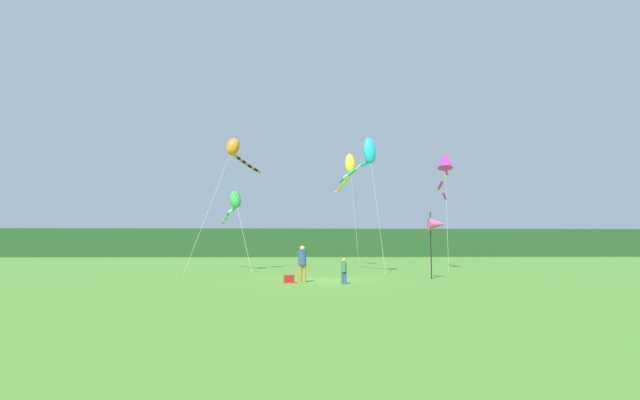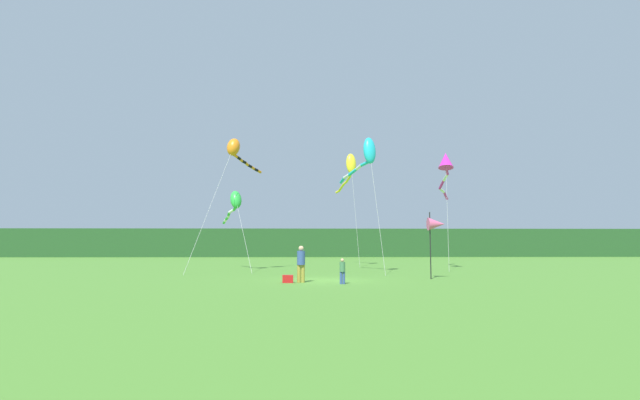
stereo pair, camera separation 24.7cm
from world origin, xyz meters
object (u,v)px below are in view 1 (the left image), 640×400
at_px(person_child, 344,270).
at_px(kite_yellow, 349,167).
at_px(person_adult, 302,262).
at_px(banner_flag_pole, 437,225).
at_px(kite_cyan, 367,155).
at_px(kite_orange, 235,149).
at_px(cooler_box, 289,279).
at_px(kite_magenta, 445,165).
at_px(kite_green, 234,203).

relative_size(person_child, kite_yellow, 0.12).
bearing_deg(person_adult, banner_flag_pole, 16.20).
bearing_deg(kite_yellow, kite_cyan, -89.23).
relative_size(kite_orange, kite_cyan, 1.08).
bearing_deg(kite_cyan, kite_yellow, 90.77).
relative_size(banner_flag_pole, kite_cyan, 0.41).
relative_size(person_adult, person_child, 1.49).
bearing_deg(cooler_box, kite_yellow, 75.10).
bearing_deg(person_child, cooler_box, 162.57).
bearing_deg(kite_orange, kite_yellow, 39.57).
distance_m(cooler_box, kite_magenta, 17.75).
distance_m(person_adult, cooler_box, 1.03).
distance_m(person_adult, kite_cyan, 10.32).
xyz_separation_m(person_adult, kite_yellow, (3.97, 17.09, 7.45)).
height_order(person_child, banner_flag_pole, banner_flag_pole).
relative_size(kite_orange, kite_yellow, 0.97).
xyz_separation_m(cooler_box, kite_orange, (-4.18, 10.02, 8.30)).
bearing_deg(kite_green, person_child, -60.05).
xyz_separation_m(person_adult, kite_cyan, (4.11, 6.78, 6.60)).
xyz_separation_m(person_child, kite_orange, (-6.73, 10.82, 7.83)).
bearing_deg(kite_yellow, kite_green, -145.49).
bearing_deg(banner_flag_pole, kite_yellow, 102.19).
bearing_deg(kite_cyan, banner_flag_pole, -56.53).
bearing_deg(person_child, banner_flag_pole, 30.23).
relative_size(kite_orange, kite_green, 1.16).
height_order(banner_flag_pole, kite_orange, kite_orange).
distance_m(cooler_box, kite_green, 12.81).
distance_m(cooler_box, banner_flag_pole, 8.59).
height_order(person_child, kite_yellow, kite_yellow).
distance_m(kite_green, kite_yellow, 11.41).
height_order(person_child, kite_cyan, kite_cyan).
bearing_deg(person_adult, kite_yellow, 76.92).
height_order(kite_orange, kite_yellow, kite_yellow).
bearing_deg(cooler_box, banner_flag_pole, 16.18).
distance_m(banner_flag_pole, kite_magenta, 10.98).
xyz_separation_m(person_adult, cooler_box, (-0.62, -0.18, -0.80)).
bearing_deg(kite_magenta, kite_yellow, 139.05).
bearing_deg(banner_flag_pole, cooler_box, -163.82).
distance_m(kite_orange, kite_yellow, 11.37).
distance_m(kite_cyan, kite_green, 10.35).
xyz_separation_m(kite_green, kite_magenta, (15.51, 0.41, 2.92)).
bearing_deg(kite_orange, person_child, -58.11).
bearing_deg(banner_flag_pole, kite_green, 143.90).
xyz_separation_m(cooler_box, kite_cyan, (4.73, 6.96, 7.40)).
bearing_deg(kite_cyan, person_adult, -121.19).
relative_size(person_child, kite_cyan, 0.14).
height_order(banner_flag_pole, kite_green, kite_green).
relative_size(person_adult, kite_orange, 0.19).
bearing_deg(kite_magenta, person_adult, -132.91).
xyz_separation_m(person_child, kite_green, (-6.88, 11.94, 4.14)).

